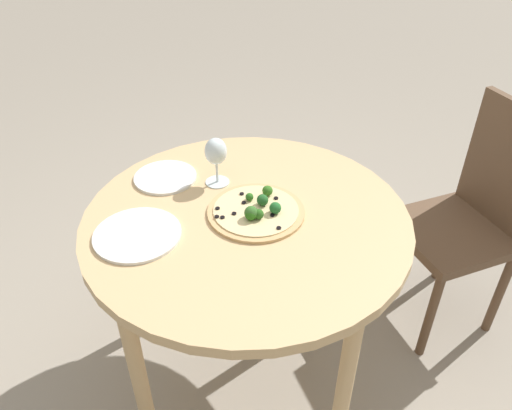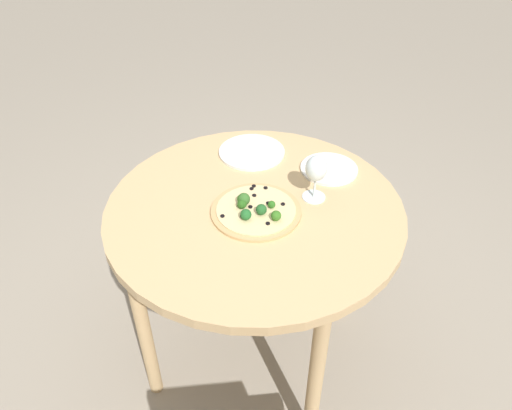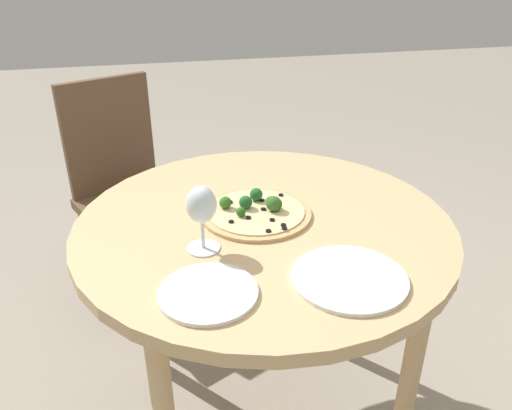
% 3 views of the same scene
% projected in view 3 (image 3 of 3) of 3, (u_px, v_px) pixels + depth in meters
% --- Properties ---
extents(dining_table, '(1.00, 1.00, 0.77)m').
position_uv_depth(dining_table, '(264.00, 246.00, 1.36)').
color(dining_table, tan).
rests_on(dining_table, ground_plane).
extents(chair, '(0.53, 0.53, 0.96)m').
position_uv_depth(chair, '(126.00, 188.00, 2.09)').
color(chair, brown).
rests_on(chair, ground_plane).
extents(pizza, '(0.30, 0.30, 0.06)m').
position_uv_depth(pizza, '(257.00, 211.00, 1.34)').
color(pizza, tan).
rests_on(pizza, dining_table).
extents(wine_glass, '(0.08, 0.08, 0.16)m').
position_uv_depth(wine_glass, '(201.00, 207.00, 1.14)').
color(wine_glass, silver).
rests_on(wine_glass, dining_table).
extents(plate_near, '(0.21, 0.21, 0.01)m').
position_uv_depth(plate_near, '(208.00, 293.00, 1.04)').
color(plate_near, silver).
rests_on(plate_near, dining_table).
extents(plate_far, '(0.25, 0.25, 0.01)m').
position_uv_depth(plate_far, '(349.00, 278.00, 1.08)').
color(plate_far, silver).
rests_on(plate_far, dining_table).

